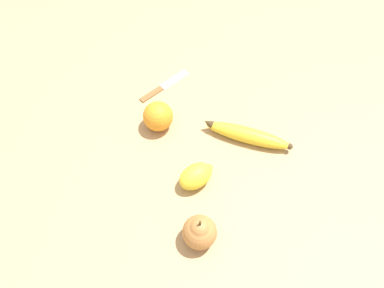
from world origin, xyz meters
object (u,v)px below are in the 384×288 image
(banana, at_px, (247,135))
(paring_knife, at_px, (163,87))
(lemon, at_px, (196,176))
(orange, at_px, (158,116))
(pear, at_px, (200,232))

(banana, bearing_deg, paring_knife, -20.26)
(lemon, bearing_deg, orange, -33.31)
(orange, relative_size, lemon, 0.77)
(pear, bearing_deg, orange, -44.45)
(pear, relative_size, paring_knife, 0.56)
(banana, distance_m, lemon, 0.18)
(orange, relative_size, paring_knife, 0.47)
(lemon, distance_m, paring_knife, 0.31)
(lemon, height_order, paring_knife, lemon)
(pear, bearing_deg, lemon, -60.07)
(pear, height_order, paring_knife, pear)
(orange, relative_size, pear, 0.84)
(orange, bearing_deg, banana, -164.19)
(lemon, bearing_deg, paring_knife, -46.11)
(lemon, xyz_separation_m, paring_knife, (0.21, -0.22, -0.02))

